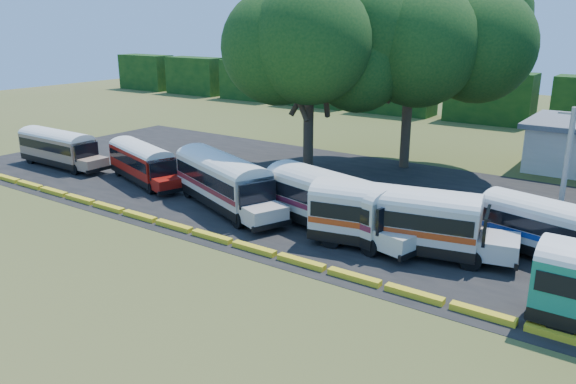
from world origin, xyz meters
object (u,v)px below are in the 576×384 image
Objects in this scene: bus_red at (142,160)px; tree_west at (309,45)px; bus_white_red at (398,215)px; bus_cream_west at (224,178)px; bus_beige at (58,146)px.

tree_west is (8.82, 9.26, 8.31)m from bus_red.
bus_red is 21.31m from bus_white_red.
bus_cream_west is 0.99× the size of bus_white_red.
bus_red is 0.84× the size of bus_white_red.
bus_cream_west reaches higher than bus_beige.
bus_white_red is 18.16m from tree_west.
bus_beige is 18.49m from bus_cream_west.
tree_west reaches higher than bus_red.
bus_red is at bearing 164.80° from bus_white_red.
bus_red is at bearing 5.45° from bus_beige.
bus_red is 15.25m from tree_west.
bus_beige is 0.66× the size of tree_west.
tree_west is (-0.24, 10.37, 8.02)m from bus_cream_west.
bus_white_red is (30.70, -0.45, 0.23)m from bus_beige.
tree_west is (18.24, 10.05, 8.24)m from bus_beige.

